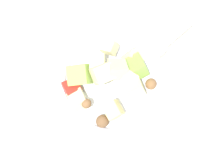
# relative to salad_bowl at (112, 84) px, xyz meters

# --- Properties ---
(ground_plane) EXTENTS (2.40, 2.40, 0.00)m
(ground_plane) POSITION_rel_salad_bowl_xyz_m (-0.00, 0.01, -0.04)
(ground_plane) COLOR silver
(placemat) EXTENTS (0.47, 0.32, 0.01)m
(placemat) POSITION_rel_salad_bowl_xyz_m (-0.00, 0.01, -0.04)
(placemat) COLOR #BCB299
(placemat) RESTS_ON ground_plane
(salad_bowl) EXTENTS (0.21, 0.21, 0.11)m
(salad_bowl) POSITION_rel_salad_bowl_xyz_m (0.00, 0.00, 0.00)
(salad_bowl) COLOR white
(salad_bowl) RESTS_ON placemat
(serving_spoon) EXTENTS (0.19, 0.05, 0.01)m
(serving_spoon) POSITION_rel_salad_bowl_xyz_m (-0.17, 0.02, -0.03)
(serving_spoon) COLOR #B7B7BC
(serving_spoon) RESTS_ON placemat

